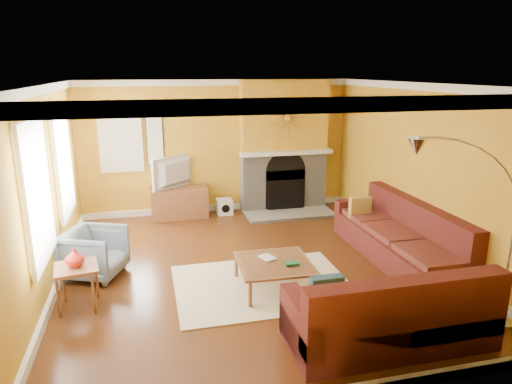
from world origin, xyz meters
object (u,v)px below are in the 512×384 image
object	(u,v)px
sectional_sofa	(356,250)
arc_lamp	(466,239)
coffee_table	(274,275)
armchair	(95,253)
side_table	(78,287)
media_console	(179,202)

from	to	relation	value
sectional_sofa	arc_lamp	bearing A→B (deg)	-68.99
coffee_table	armchair	bearing A→B (deg)	157.77
side_table	sectional_sofa	bearing A→B (deg)	-1.61
side_table	arc_lamp	distance (m)	4.61
media_console	side_table	distance (m)	3.68
sectional_sofa	media_console	bearing A→B (deg)	122.15
media_console	arc_lamp	distance (m)	5.69
media_console	arc_lamp	bearing A→B (deg)	-60.94
media_console	side_table	world-z (taller)	media_console
sectional_sofa	coffee_table	xyz separation A→B (m)	(-1.17, 0.03, -0.26)
coffee_table	arc_lamp	world-z (taller)	arc_lamp
media_console	side_table	size ratio (longest dim) A/B	2.00
coffee_table	arc_lamp	distance (m)	2.47
coffee_table	armchair	xyz separation A→B (m)	(-2.40, 0.98, 0.16)
media_console	armchair	distance (m)	2.82
armchair	side_table	xyz separation A→B (m)	(-0.12, -0.91, -0.08)
coffee_table	armchair	size ratio (longest dim) A/B	1.26
media_console	sectional_sofa	bearing A→B (deg)	-57.85
arc_lamp	armchair	bearing A→B (deg)	149.07
sectional_sofa	side_table	size ratio (longest dim) A/B	7.00
coffee_table	side_table	bearing A→B (deg)	178.28
media_console	side_table	bearing A→B (deg)	-114.35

